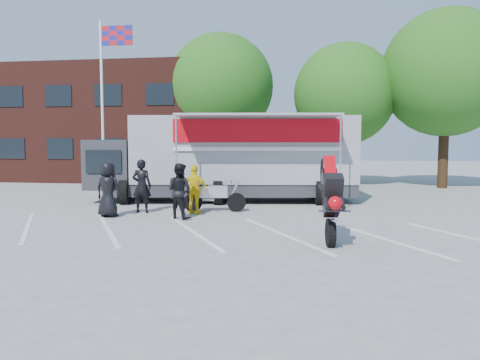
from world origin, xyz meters
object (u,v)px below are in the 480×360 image
(tree_right, at_px, (446,73))
(tree_mid, at_px, (345,94))
(tree_left, at_px, (221,87))
(spectator_leather_b, at_px, (142,186))
(stunt_bike_rider, at_px, (326,240))
(spectator_hivis, at_px, (195,190))
(transporter_truck, at_px, (232,201))
(spectator_leather_a, at_px, (108,189))
(parked_motorcycle, at_px, (215,212))
(flagpole, at_px, (107,85))
(spectator_leather_c, at_px, (180,191))

(tree_right, bearing_deg, tree_mid, 174.29)
(tree_left, bearing_deg, spectator_leather_b, -91.70)
(stunt_bike_rider, xyz_separation_m, spectator_leather_b, (-6.03, 3.55, 0.91))
(tree_left, relative_size, spectator_hivis, 5.32)
(transporter_truck, relative_size, spectator_hivis, 6.55)
(tree_left, relative_size, spectator_leather_a, 4.90)
(parked_motorcycle, xyz_separation_m, spectator_leather_a, (-3.11, -1.63, 0.88))
(spectator_leather_a, bearing_deg, transporter_truck, -117.11)
(tree_mid, xyz_separation_m, parked_motorcycle, (-4.98, -10.36, -4.94))
(flagpole, relative_size, spectator_hivis, 4.92)
(transporter_truck, relative_size, stunt_bike_rider, 4.76)
(transporter_truck, bearing_deg, parked_motorcycle, -99.83)
(flagpole, height_order, tree_mid, flagpole)
(transporter_truck, bearing_deg, spectator_leather_a, -133.43)
(spectator_leather_a, bearing_deg, tree_mid, -115.45)
(spectator_leather_b, bearing_deg, stunt_bike_rider, 150.11)
(parked_motorcycle, bearing_deg, spectator_leather_b, 95.71)
(tree_mid, bearing_deg, tree_right, -5.71)
(stunt_bike_rider, bearing_deg, spectator_leather_c, 143.68)
(flagpole, bearing_deg, parked_motorcycle, -40.52)
(flagpole, distance_m, tree_mid, 12.31)
(tree_left, distance_m, spectator_leather_b, 12.85)
(flagpole, distance_m, tree_right, 16.88)
(tree_right, xyz_separation_m, stunt_bike_rider, (-6.32, -14.02, -5.88))
(tree_mid, height_order, transporter_truck, tree_mid)
(flagpole, height_order, stunt_bike_rider, flagpole)
(spectator_leather_c, bearing_deg, spectator_hivis, -81.08)
(spectator_leather_a, distance_m, spectator_leather_c, 2.34)
(transporter_truck, height_order, spectator_leather_b, spectator_leather_b)
(tree_mid, distance_m, parked_motorcycle, 12.51)
(tree_right, height_order, spectator_hivis, tree_right)
(spectator_leather_a, height_order, spectator_leather_b, spectator_leather_b)
(tree_right, xyz_separation_m, spectator_leather_b, (-12.36, -10.47, -4.97))
(spectator_hivis, bearing_deg, spectator_leather_b, 8.51)
(parked_motorcycle, height_order, spectator_hivis, spectator_hivis)
(flagpole, bearing_deg, stunt_bike_rider, -43.82)
(transporter_truck, xyz_separation_m, spectator_leather_b, (-2.48, -3.47, 0.91))
(flagpole, xyz_separation_m, tree_right, (16.24, 4.50, 0.82))
(tree_right, distance_m, spectator_leather_c, 16.50)
(tree_left, height_order, tree_right, tree_right)
(stunt_bike_rider, xyz_separation_m, spectator_leather_a, (-6.77, 2.53, 0.88))
(tree_left, bearing_deg, tree_mid, -8.13)
(spectator_leather_b, relative_size, spectator_leather_c, 1.05)
(flagpole, relative_size, tree_right, 0.88)
(spectator_leather_c, bearing_deg, tree_right, -110.14)
(stunt_bike_rider, bearing_deg, spectator_leather_a, 153.09)
(tree_left, bearing_deg, spectator_leather_c, -84.49)
(spectator_leather_b, bearing_deg, spectator_leather_a, 54.74)
(spectator_hivis, bearing_deg, flagpole, -36.57)
(spectator_leather_c, relative_size, spectator_hivis, 1.07)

